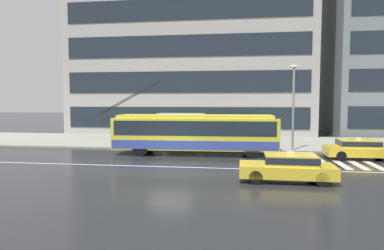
% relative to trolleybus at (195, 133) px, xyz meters
% --- Properties ---
extents(ground_plane, '(160.00, 160.00, 0.00)m').
position_rel_trolleybus_xyz_m(ground_plane, '(-1.13, -3.37, -1.53)').
color(ground_plane, '#232629').
extents(sidewalk_slab, '(80.00, 10.00, 0.14)m').
position_rel_trolleybus_xyz_m(sidewalk_slab, '(-1.13, 6.60, -1.46)').
color(sidewalk_slab, gray).
rests_on(sidewalk_slab, ground_plane).
extents(crosswalk_stripe_edge_near, '(0.44, 4.40, 0.01)m').
position_rel_trolleybus_xyz_m(crosswalk_stripe_edge_near, '(7.18, -1.89, -1.52)').
color(crosswalk_stripe_edge_near, beige).
rests_on(crosswalk_stripe_edge_near, ground_plane).
extents(crosswalk_stripe_inner_a, '(0.44, 4.40, 0.01)m').
position_rel_trolleybus_xyz_m(crosswalk_stripe_inner_a, '(8.08, -1.89, -1.52)').
color(crosswalk_stripe_inner_a, beige).
rests_on(crosswalk_stripe_inner_a, ground_plane).
extents(crosswalk_stripe_center, '(0.44, 4.40, 0.01)m').
position_rel_trolleybus_xyz_m(crosswalk_stripe_center, '(8.98, -1.89, -1.52)').
color(crosswalk_stripe_center, beige).
rests_on(crosswalk_stripe_center, ground_plane).
extents(crosswalk_stripe_inner_b, '(0.44, 4.40, 0.01)m').
position_rel_trolleybus_xyz_m(crosswalk_stripe_inner_b, '(9.88, -1.89, -1.52)').
color(crosswalk_stripe_inner_b, beige).
rests_on(crosswalk_stripe_inner_b, ground_plane).
extents(crosswalk_stripe_edge_far, '(0.44, 4.40, 0.01)m').
position_rel_trolleybus_xyz_m(crosswalk_stripe_edge_far, '(10.78, -1.89, -1.52)').
color(crosswalk_stripe_edge_far, beige).
rests_on(crosswalk_stripe_edge_far, ground_plane).
extents(lane_centre_line, '(72.00, 0.14, 0.01)m').
position_rel_trolleybus_xyz_m(lane_centre_line, '(-1.13, -4.57, -1.52)').
color(lane_centre_line, silver).
rests_on(lane_centre_line, ground_plane).
extents(trolleybus, '(12.56, 2.83, 5.24)m').
position_rel_trolleybus_xyz_m(trolleybus, '(0.00, 0.00, 0.00)').
color(trolleybus, yellow).
rests_on(trolleybus, ground_plane).
extents(taxi_ahead_of_bus, '(4.32, 1.82, 1.39)m').
position_rel_trolleybus_xyz_m(taxi_ahead_of_bus, '(10.66, -0.49, -0.82)').
color(taxi_ahead_of_bus, yellow).
rests_on(taxi_ahead_of_bus, ground_plane).
extents(taxi_oncoming_far, '(4.34, 1.89, 1.39)m').
position_rel_trolleybus_xyz_m(taxi_oncoming_far, '(5.22, -7.09, -0.82)').
color(taxi_oncoming_far, yellow).
rests_on(taxi_oncoming_far, ground_plane).
extents(bus_shelter, '(3.67, 1.51, 2.60)m').
position_rel_trolleybus_xyz_m(bus_shelter, '(-1.51, 3.20, 0.52)').
color(bus_shelter, gray).
rests_on(bus_shelter, sidewalk_slab).
extents(pedestrian_at_shelter, '(1.43, 1.43, 2.00)m').
position_rel_trolleybus_xyz_m(pedestrian_at_shelter, '(4.38, 3.22, 0.22)').
color(pedestrian_at_shelter, '#262449').
rests_on(pedestrian_at_shelter, sidewalk_slab).
extents(pedestrian_approaching_curb, '(1.34, 1.34, 2.02)m').
position_rel_trolleybus_xyz_m(pedestrian_approaching_curb, '(4.86, 4.23, 0.27)').
color(pedestrian_approaching_curb, '#2F364C').
rests_on(pedestrian_approaching_curb, sidewalk_slab).
extents(street_lamp, '(0.60, 0.32, 6.18)m').
position_rel_trolleybus_xyz_m(street_lamp, '(6.92, 2.12, 2.30)').
color(street_lamp, gray).
rests_on(street_lamp, sidewalk_slab).
extents(office_tower_corner_left, '(26.83, 12.56, 29.71)m').
position_rel_trolleybus_xyz_m(office_tower_corner_left, '(-2.49, 17.00, 13.34)').
color(office_tower_corner_left, '#ADABA6').
rests_on(office_tower_corner_left, ground_plane).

